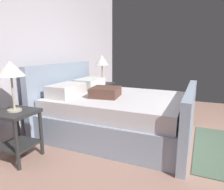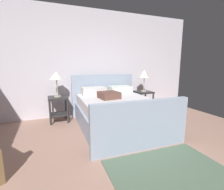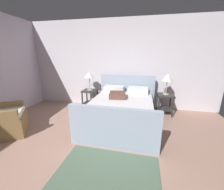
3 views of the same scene
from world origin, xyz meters
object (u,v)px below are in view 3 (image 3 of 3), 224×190
Objects in this scene: nightstand_right at (165,101)px; table_lamp_right at (168,78)px; bed at (122,109)px; armchair at (2,120)px; nightstand_left at (90,96)px; table_lamp_left at (89,75)px.

table_lamp_right reaches higher than nightstand_right.
armchair is (-2.42, -1.09, 0.00)m from bed.
table_lamp_left is at bearing 75.96° from nightstand_left.
table_lamp_left is (-2.30, 0.07, 0.00)m from table_lamp_right.
bed is at bearing -147.06° from table_lamp_right.
table_lamp_right is 0.99× the size of nightstand_left.
table_lamp_right is 0.59× the size of armchair.
nightstand_left is at bearing -104.04° from table_lamp_left.
nightstand_right is 4.01m from armchair.
bed is 2.18× the size of armchair.
nightstand_right is at bearing 27.21° from armchair.
nightstand_right is 1.00× the size of nightstand_left.
nightstand_right is 1.03× the size of table_lamp_left.
armchair is (-3.57, -1.83, -0.06)m from nightstand_right.
nightstand_right is 2.30m from nightstand_left.
nightstand_left is (-2.30, 0.07, -0.67)m from table_lamp_right.
armchair is at bearing -123.76° from table_lamp_left.
nightstand_right is at bearing -1.70° from nightstand_left.
nightstand_left is at bearing 178.30° from table_lamp_right.
nightstand_right is 0.67m from table_lamp_right.
nightstand_right is at bearing -1.70° from table_lamp_left.
table_lamp_right is at bearing 27.21° from armchair.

